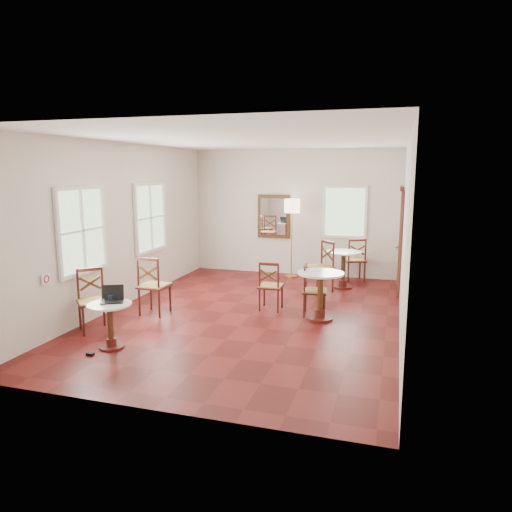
{
  "coord_description": "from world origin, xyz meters",
  "views": [
    {
      "loc": [
        2.38,
        -7.62,
        2.5
      ],
      "look_at": [
        0.0,
        0.3,
        1.0
      ],
      "focal_mm": 33.15,
      "sensor_mm": 36.0,
      "label": 1
    }
  ],
  "objects_px": {
    "chair_near_a": "(154,285)",
    "chair_near_b": "(93,300)",
    "cafe_table_near": "(110,321)",
    "chair_back_a": "(355,260)",
    "mouse": "(118,302)",
    "floor_lamp": "(292,211)",
    "cafe_table_back": "(343,265)",
    "chair_back_b": "(321,266)",
    "laptop": "(112,298)",
    "power_adapter": "(90,354)",
    "chair_mid_b": "(313,290)",
    "cafe_table_mid": "(320,290)",
    "water_glass": "(102,302)",
    "navy_mug": "(111,298)",
    "chair_mid_a": "(271,286)"
  },
  "relations": [
    {
      "from": "chair_near_b",
      "to": "chair_back_b",
      "type": "distance_m",
      "value": 4.65
    },
    {
      "from": "chair_near_a",
      "to": "laptop",
      "type": "height_order",
      "value": "chair_near_a"
    },
    {
      "from": "chair_mid_b",
      "to": "power_adapter",
      "type": "xyz_separation_m",
      "value": [
        -2.61,
        -2.7,
        -0.43
      ]
    },
    {
      "from": "chair_back_b",
      "to": "mouse",
      "type": "relative_size",
      "value": 12.84
    },
    {
      "from": "navy_mug",
      "to": "cafe_table_mid",
      "type": "bearing_deg",
      "value": 37.01
    },
    {
      "from": "cafe_table_mid",
      "to": "chair_mid_a",
      "type": "distance_m",
      "value": 1.0
    },
    {
      "from": "chair_near_b",
      "to": "floor_lamp",
      "type": "relative_size",
      "value": 0.53
    },
    {
      "from": "power_adapter",
      "to": "cafe_table_back",
      "type": "bearing_deg",
      "value": 59.24
    },
    {
      "from": "chair_mid_b",
      "to": "water_glass",
      "type": "height_order",
      "value": "chair_mid_b"
    },
    {
      "from": "cafe_table_mid",
      "to": "chair_back_a",
      "type": "height_order",
      "value": "chair_back_a"
    },
    {
      "from": "chair_back_b",
      "to": "chair_mid_a",
      "type": "bearing_deg",
      "value": -67.39
    },
    {
      "from": "cafe_table_back",
      "to": "chair_back_a",
      "type": "bearing_deg",
      "value": 75.97
    },
    {
      "from": "chair_back_a",
      "to": "navy_mug",
      "type": "relative_size",
      "value": 9.07
    },
    {
      "from": "cafe_table_near",
      "to": "chair_near_b",
      "type": "bearing_deg",
      "value": 140.21
    },
    {
      "from": "chair_near_a",
      "to": "chair_near_b",
      "type": "relative_size",
      "value": 1.06
    },
    {
      "from": "cafe_table_mid",
      "to": "chair_near_b",
      "type": "height_order",
      "value": "chair_near_b"
    },
    {
      "from": "cafe_table_mid",
      "to": "cafe_table_near",
      "type": "bearing_deg",
      "value": -140.74
    },
    {
      "from": "chair_back_b",
      "to": "floor_lamp",
      "type": "distance_m",
      "value": 1.77
    },
    {
      "from": "chair_mid_b",
      "to": "chair_near_b",
      "type": "bearing_deg",
      "value": 112.62
    },
    {
      "from": "chair_back_a",
      "to": "mouse",
      "type": "relative_size",
      "value": 12.14
    },
    {
      "from": "chair_back_b",
      "to": "chair_mid_b",
      "type": "bearing_deg",
      "value": -40.78
    },
    {
      "from": "laptop",
      "to": "chair_back_a",
      "type": "bearing_deg",
      "value": 33.01
    },
    {
      "from": "cafe_table_mid",
      "to": "water_glass",
      "type": "height_order",
      "value": "cafe_table_mid"
    },
    {
      "from": "chair_back_a",
      "to": "laptop",
      "type": "bearing_deg",
      "value": 38.94
    },
    {
      "from": "cafe_table_back",
      "to": "chair_back_b",
      "type": "xyz_separation_m",
      "value": [
        -0.42,
        -0.41,
        0.03
      ]
    },
    {
      "from": "mouse",
      "to": "navy_mug",
      "type": "distance_m",
      "value": 0.16
    },
    {
      "from": "chair_back_b",
      "to": "power_adapter",
      "type": "height_order",
      "value": "chair_back_b"
    },
    {
      "from": "power_adapter",
      "to": "navy_mug",
      "type": "bearing_deg",
      "value": 81.96
    },
    {
      "from": "floor_lamp",
      "to": "laptop",
      "type": "height_order",
      "value": "floor_lamp"
    },
    {
      "from": "cafe_table_near",
      "to": "chair_mid_a",
      "type": "bearing_deg",
      "value": 55.58
    },
    {
      "from": "chair_near_a",
      "to": "chair_back_a",
      "type": "distance_m",
      "value": 4.79
    },
    {
      "from": "chair_back_a",
      "to": "water_glass",
      "type": "relative_size",
      "value": 10.42
    },
    {
      "from": "chair_back_a",
      "to": "chair_mid_b",
      "type": "bearing_deg",
      "value": 60.06
    },
    {
      "from": "chair_back_a",
      "to": "floor_lamp",
      "type": "distance_m",
      "value": 1.83
    },
    {
      "from": "chair_mid_a",
      "to": "navy_mug",
      "type": "relative_size",
      "value": 8.17
    },
    {
      "from": "cafe_table_back",
      "to": "chair_near_a",
      "type": "bearing_deg",
      "value": -135.99
    },
    {
      "from": "chair_near_a",
      "to": "water_glass",
      "type": "relative_size",
      "value": 10.87
    },
    {
      "from": "cafe_table_back",
      "to": "mouse",
      "type": "distance_m",
      "value": 5.18
    },
    {
      "from": "cafe_table_near",
      "to": "cafe_table_back",
      "type": "distance_m",
      "value": 5.29
    },
    {
      "from": "chair_near_b",
      "to": "chair_mid_a",
      "type": "height_order",
      "value": "chair_near_b"
    },
    {
      "from": "chair_mid_b",
      "to": "water_glass",
      "type": "xyz_separation_m",
      "value": [
        -2.53,
        -2.47,
        0.26
      ]
    },
    {
      "from": "chair_near_b",
      "to": "chair_back_a",
      "type": "relative_size",
      "value": 0.99
    },
    {
      "from": "water_glass",
      "to": "power_adapter",
      "type": "distance_m",
      "value": 0.72
    },
    {
      "from": "chair_near_a",
      "to": "power_adapter",
      "type": "height_order",
      "value": "chair_near_a"
    },
    {
      "from": "cafe_table_mid",
      "to": "cafe_table_back",
      "type": "xyz_separation_m",
      "value": [
        0.12,
        2.35,
        -0.01
      ]
    },
    {
      "from": "chair_back_a",
      "to": "power_adapter",
      "type": "distance_m",
      "value": 6.37
    },
    {
      "from": "mouse",
      "to": "navy_mug",
      "type": "xyz_separation_m",
      "value": [
        -0.15,
        0.06,
        0.03
      ]
    },
    {
      "from": "cafe_table_near",
      "to": "chair_back_b",
      "type": "height_order",
      "value": "chair_back_b"
    },
    {
      "from": "chair_near_a",
      "to": "power_adapter",
      "type": "distance_m",
      "value": 2.03
    },
    {
      "from": "cafe_table_mid",
      "to": "water_glass",
      "type": "bearing_deg",
      "value": -139.81
    }
  ]
}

